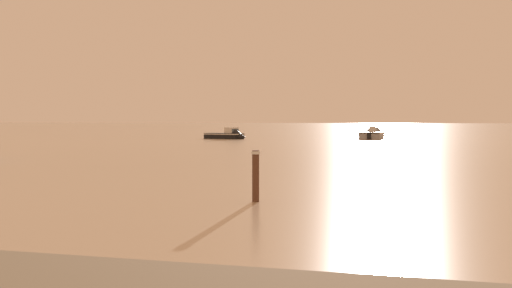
% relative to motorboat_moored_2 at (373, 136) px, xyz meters
% --- Properties ---
extents(motorboat_moored_2, '(2.32, 6.38, 2.15)m').
position_rel_motorboat_moored_2_xyz_m(motorboat_moored_2, '(0.00, 0.00, 0.00)').
color(motorboat_moored_2, gray).
rests_on(motorboat_moored_2, ground).
extents(motorboat_moored_4, '(5.28, 3.06, 1.90)m').
position_rel_motorboat_moored_2_xyz_m(motorboat_moored_4, '(-15.02, -4.88, -0.01)').
color(motorboat_moored_4, black).
rests_on(motorboat_moored_4, ground).
extents(mooring_post_left, '(0.22, 0.22, 1.47)m').
position_rel_motorboat_moored_2_xyz_m(mooring_post_left, '(4.11, -58.36, 0.34)').
color(mooring_post_left, '#533323').
rests_on(mooring_post_left, ground).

